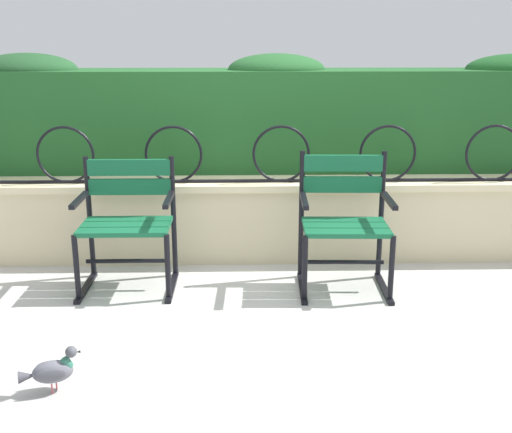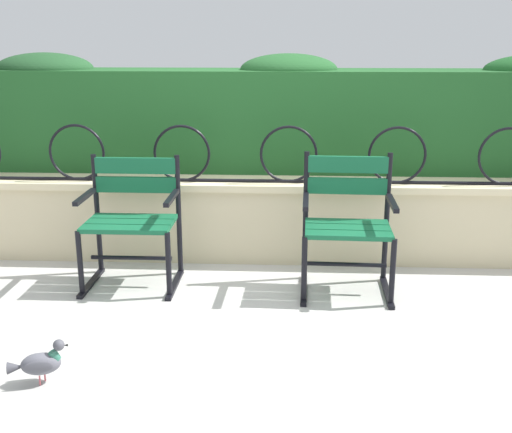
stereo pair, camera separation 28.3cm
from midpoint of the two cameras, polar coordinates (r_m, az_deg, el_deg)
ground_plane at (r=4.04m, az=-1.99°, el=-7.92°), size 60.00×60.00×0.00m
stone_wall at (r=4.77m, az=-1.93°, el=-0.21°), size 7.32×0.41×0.61m
iron_arch_fence at (r=4.59m, az=-4.08°, el=5.34°), size 6.78×0.02×0.42m
hedge_row at (r=5.10m, az=-1.70°, el=9.16°), size 7.18×0.62×0.91m
park_chair_left at (r=4.30m, az=-13.42°, el=-0.27°), size 0.62×0.52×0.86m
park_chair_right at (r=4.18m, az=6.09°, el=-0.27°), size 0.61×0.54×0.90m
pigeon_near_chairs at (r=3.26m, az=-20.46°, el=-12.99°), size 0.29×0.15×0.22m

